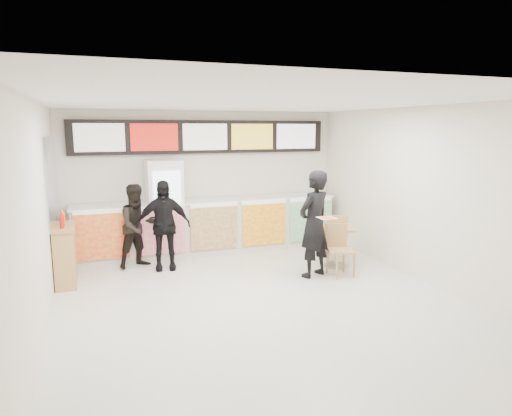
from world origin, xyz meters
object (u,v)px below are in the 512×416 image
service_counter (210,226)px  condiment_ledge (65,254)px  drinks_fridge (165,209)px  customer_main (314,224)px  customer_mid (163,225)px  customer_left (138,226)px  cafe_table (336,239)px

service_counter → condiment_ledge: bearing=-158.1°
drinks_fridge → customer_main: 3.18m
customer_main → customer_mid: customer_main is taller
service_counter → customer_mid: 1.43m
service_counter → drinks_fridge: bearing=179.0°
customer_main → service_counter: bearing=-82.5°
service_counter → customer_left: customer_left is taller
condiment_ledge → customer_left: bearing=24.8°
service_counter → customer_main: (1.34, -2.21, 0.38)m
service_counter → cafe_table: bearing=-42.1°
cafe_table → customer_left: bearing=-177.9°
customer_left → customer_mid: bearing=-57.7°
customer_left → condiment_ledge: bearing=-176.4°
customer_main → cafe_table: customer_main is taller
drinks_fridge → customer_mid: drinks_fridge is taller
drinks_fridge → customer_left: 0.85m
customer_mid → cafe_table: size_ratio=1.04×
customer_main → cafe_table: (0.68, 0.38, -0.42)m
customer_main → drinks_fridge: bearing=-68.1°
service_counter → customer_left: size_ratio=3.48×
customer_main → cafe_table: bearing=-174.8°
drinks_fridge → customer_main: size_ratio=1.05×
customer_main → condiment_ledge: (-4.16, 1.07, -0.44)m
customer_main → customer_mid: (-2.45, 1.34, -0.11)m
customer_mid → cafe_table: customer_mid is taller
service_counter → customer_mid: customer_mid is taller
drinks_fridge → condiment_ledge: bearing=-148.6°
service_counter → condiment_ledge: (-2.82, -1.13, -0.05)m
customer_main → customer_mid: size_ratio=1.13×
customer_mid → condiment_ledge: bearing=-163.4°
customer_main → customer_left: (-2.88, 1.66, -0.16)m
service_counter → customer_main: bearing=-58.8°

